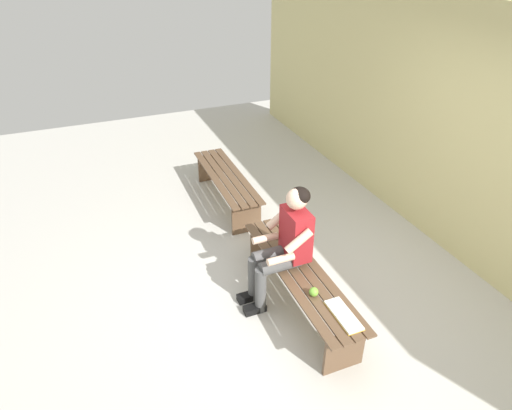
# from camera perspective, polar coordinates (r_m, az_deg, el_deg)

# --- Properties ---
(ground_plane) EXTENTS (10.00, 7.00, 0.04)m
(ground_plane) POSITION_cam_1_polar(r_m,az_deg,el_deg) (5.18, -10.20, -7.78)
(ground_plane) COLOR beige
(brick_wall) EXTENTS (9.50, 0.24, 2.69)m
(brick_wall) POSITION_cam_1_polar(r_m,az_deg,el_deg) (5.45, 24.19, 8.54)
(brick_wall) COLOR #D1C684
(brick_wall) RESTS_ON ground
(bench_near) EXTENTS (1.90, 0.44, 0.43)m
(bench_near) POSITION_cam_1_polar(r_m,az_deg,el_deg) (4.42, 5.61, -9.26)
(bench_near) COLOR brown
(bench_near) RESTS_ON ground
(bench_far) EXTENTS (1.75, 0.44, 0.43)m
(bench_far) POSITION_cam_1_polar(r_m,az_deg,el_deg) (6.07, -3.75, 2.93)
(bench_far) COLOR brown
(bench_far) RESTS_ON ground
(person_seated) EXTENTS (0.50, 0.69, 1.24)m
(person_seated) POSITION_cam_1_polar(r_m,az_deg,el_deg) (4.30, 3.60, -4.77)
(person_seated) COLOR maroon
(person_seated) RESTS_ON ground
(apple) EXTENTS (0.08, 0.08, 0.08)m
(apple) POSITION_cam_1_polar(r_m,az_deg,el_deg) (4.09, 7.30, -10.84)
(apple) COLOR #72B738
(apple) RESTS_ON bench_near
(book_open) EXTENTS (0.41, 0.16, 0.02)m
(book_open) POSITION_cam_1_polar(r_m,az_deg,el_deg) (3.96, 11.02, -13.53)
(book_open) COLOR white
(book_open) RESTS_ON bench_near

